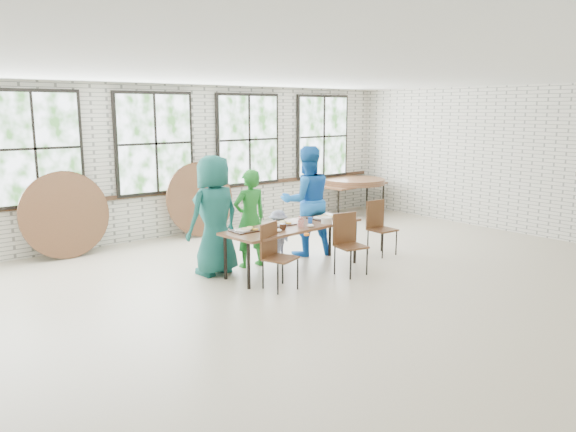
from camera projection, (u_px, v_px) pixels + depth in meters
name	position (u px, v px, depth m)	size (l,w,h in m)	color
room	(155.00, 146.00, 10.79)	(12.00, 12.00, 12.00)	#BBAE95
dining_table	(293.00, 228.00, 8.78)	(2.46, 1.00, 0.74)	brown
chair_near_left	(274.00, 250.00, 7.95)	(0.53, 0.52, 0.95)	#55331C
chair_near_right	(348.00, 238.00, 8.68)	(0.49, 0.48, 0.95)	#55331C
chair_spare	(379.00, 223.00, 9.86)	(0.44, 0.43, 0.95)	#55331C
adult_teal	(214.00, 215.00, 8.58)	(0.90, 0.59, 1.85)	#1C6C58
adult_green	(250.00, 219.00, 9.02)	(0.58, 0.38, 1.59)	#217C28
toddler	(278.00, 235.00, 9.45)	(0.56, 0.32, 0.86)	#151942
adult_blue	(307.00, 201.00, 9.75)	(0.93, 0.72, 1.91)	blue
storage_table	(354.00, 186.00, 13.60)	(1.87, 0.93, 0.74)	brown
tabletop_clutter	(299.00, 223.00, 8.80)	(2.01, 0.66, 0.11)	black
round_tops_stacked	(354.00, 181.00, 13.58)	(1.50, 1.50, 0.13)	brown
round_tops_leaning	(115.00, 209.00, 10.20)	(4.18, 0.44, 1.48)	brown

